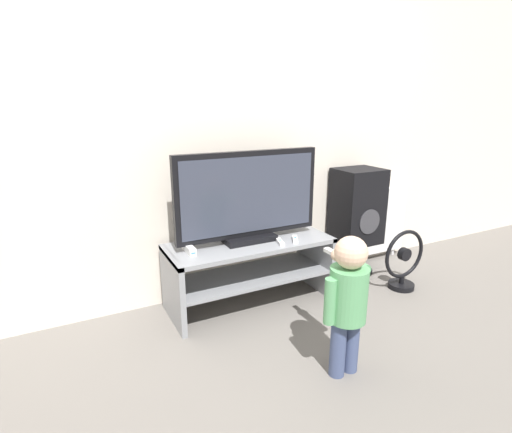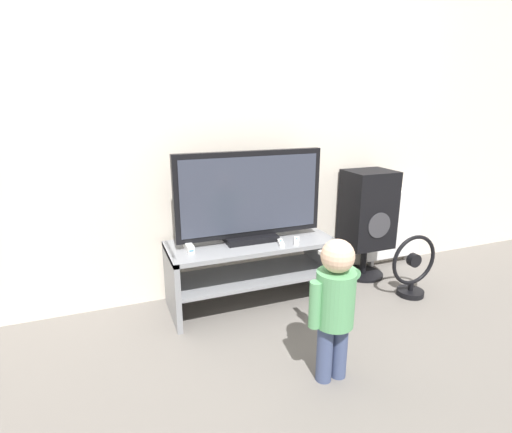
{
  "view_description": "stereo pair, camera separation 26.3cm",
  "coord_description": "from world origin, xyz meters",
  "px_view_note": "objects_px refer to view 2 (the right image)",
  "views": [
    {
      "loc": [
        -1.16,
        -2.11,
        1.4
      ],
      "look_at": [
        0.0,
        0.14,
        0.67
      ],
      "focal_mm": 28.0,
      "sensor_mm": 36.0,
      "label": 1
    },
    {
      "loc": [
        -0.92,
        -2.22,
        1.4
      ],
      "look_at": [
        0.0,
        0.14,
        0.67
      ],
      "focal_mm": 28.0,
      "sensor_mm": 36.0,
      "label": 2
    }
  ],
  "objects_px": {
    "game_console": "(188,246)",
    "child": "(334,299)",
    "remote_primary": "(297,241)",
    "floor_fan": "(413,269)",
    "speaker_tower": "(367,211)",
    "radiator": "(393,225)",
    "remote_secondary": "(281,243)",
    "television": "(250,198)"
  },
  "relations": [
    {
      "from": "game_console",
      "to": "child",
      "type": "xyz_separation_m",
      "value": [
        0.54,
        -0.91,
        -0.04
      ]
    },
    {
      "from": "game_console",
      "to": "remote_secondary",
      "type": "xyz_separation_m",
      "value": [
        0.61,
        -0.13,
        -0.01
      ]
    },
    {
      "from": "floor_fan",
      "to": "television",
      "type": "bearing_deg",
      "value": 163.15
    },
    {
      "from": "remote_secondary",
      "to": "game_console",
      "type": "bearing_deg",
      "value": 168.13
    },
    {
      "from": "game_console",
      "to": "floor_fan",
      "type": "distance_m",
      "value": 1.65
    },
    {
      "from": "television",
      "to": "child",
      "type": "distance_m",
      "value": 0.99
    },
    {
      "from": "game_console",
      "to": "radiator",
      "type": "height_order",
      "value": "radiator"
    },
    {
      "from": "speaker_tower",
      "to": "floor_fan",
      "type": "relative_size",
      "value": 1.86
    },
    {
      "from": "speaker_tower",
      "to": "radiator",
      "type": "distance_m",
      "value": 0.45
    },
    {
      "from": "child",
      "to": "radiator",
      "type": "bearing_deg",
      "value": 41.04
    },
    {
      "from": "speaker_tower",
      "to": "remote_secondary",
      "type": "bearing_deg",
      "value": -164.98
    },
    {
      "from": "remote_primary",
      "to": "television",
      "type": "bearing_deg",
      "value": 152.16
    },
    {
      "from": "child",
      "to": "radiator",
      "type": "relative_size",
      "value": 1.17
    },
    {
      "from": "remote_primary",
      "to": "remote_secondary",
      "type": "height_order",
      "value": "same"
    },
    {
      "from": "remote_secondary",
      "to": "speaker_tower",
      "type": "relative_size",
      "value": 0.15
    },
    {
      "from": "speaker_tower",
      "to": "floor_fan",
      "type": "xyz_separation_m",
      "value": [
        0.12,
        -0.43,
        -0.34
      ]
    },
    {
      "from": "remote_primary",
      "to": "floor_fan",
      "type": "xyz_separation_m",
      "value": [
        0.87,
        -0.2,
        -0.27
      ]
    },
    {
      "from": "radiator",
      "to": "floor_fan",
      "type": "bearing_deg",
      "value": -115.35
    },
    {
      "from": "game_console",
      "to": "radiator",
      "type": "xyz_separation_m",
      "value": [
        1.87,
        0.24,
        -0.14
      ]
    },
    {
      "from": "child",
      "to": "game_console",
      "type": "bearing_deg",
      "value": 120.66
    },
    {
      "from": "child",
      "to": "floor_fan",
      "type": "relative_size",
      "value": 1.62
    },
    {
      "from": "remote_secondary",
      "to": "speaker_tower",
      "type": "bearing_deg",
      "value": 15.02
    },
    {
      "from": "remote_secondary",
      "to": "remote_primary",
      "type": "bearing_deg",
      "value": -0.86
    },
    {
      "from": "television",
      "to": "radiator",
      "type": "height_order",
      "value": "television"
    },
    {
      "from": "game_console",
      "to": "child",
      "type": "distance_m",
      "value": 1.06
    },
    {
      "from": "remote_secondary",
      "to": "speaker_tower",
      "type": "height_order",
      "value": "speaker_tower"
    },
    {
      "from": "television",
      "to": "speaker_tower",
      "type": "bearing_deg",
      "value": 4.66
    },
    {
      "from": "game_console",
      "to": "speaker_tower",
      "type": "height_order",
      "value": "speaker_tower"
    },
    {
      "from": "remote_primary",
      "to": "floor_fan",
      "type": "relative_size",
      "value": 0.27
    },
    {
      "from": "floor_fan",
      "to": "remote_secondary",
      "type": "bearing_deg",
      "value": 168.55
    },
    {
      "from": "television",
      "to": "remote_secondary",
      "type": "relative_size",
      "value": 7.72
    },
    {
      "from": "floor_fan",
      "to": "radiator",
      "type": "xyz_separation_m",
      "value": [
        0.27,
        0.57,
        0.14
      ]
    },
    {
      "from": "remote_primary",
      "to": "radiator",
      "type": "distance_m",
      "value": 1.2
    },
    {
      "from": "remote_secondary",
      "to": "radiator",
      "type": "bearing_deg",
      "value": 16.38
    },
    {
      "from": "game_console",
      "to": "floor_fan",
      "type": "xyz_separation_m",
      "value": [
        1.6,
        -0.33,
        -0.28
      ]
    },
    {
      "from": "television",
      "to": "floor_fan",
      "type": "bearing_deg",
      "value": -16.85
    },
    {
      "from": "remote_primary",
      "to": "floor_fan",
      "type": "bearing_deg",
      "value": -12.87
    },
    {
      "from": "remote_secondary",
      "to": "floor_fan",
      "type": "bearing_deg",
      "value": -11.45
    },
    {
      "from": "remote_secondary",
      "to": "child",
      "type": "xyz_separation_m",
      "value": [
        -0.07,
        -0.78,
        -0.03
      ]
    },
    {
      "from": "remote_primary",
      "to": "speaker_tower",
      "type": "xyz_separation_m",
      "value": [
        0.75,
        0.24,
        0.07
      ]
    },
    {
      "from": "game_console",
      "to": "child",
      "type": "relative_size",
      "value": 0.23
    },
    {
      "from": "game_console",
      "to": "child",
      "type": "bearing_deg",
      "value": -59.34
    }
  ]
}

